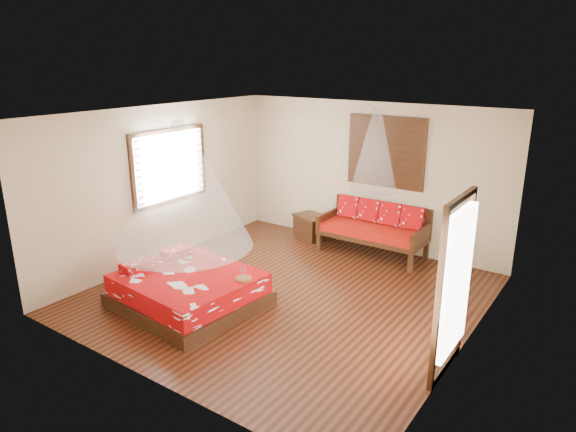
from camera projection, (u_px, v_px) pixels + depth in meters
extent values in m
cube|color=black|center=(287.00, 294.00, 8.11)|extent=(5.50, 5.50, 0.02)
cube|color=white|center=(287.00, 114.00, 7.27)|extent=(5.50, 5.50, 0.02)
cube|color=beige|center=(161.00, 184.00, 9.20)|extent=(0.02, 5.50, 2.80)
cube|color=beige|center=(474.00, 246.00, 6.19)|extent=(0.02, 5.50, 2.80)
cube|color=beige|center=(369.00, 176.00, 9.86)|extent=(5.50, 0.02, 2.80)
cube|color=beige|center=(140.00, 269.00, 5.53)|extent=(5.50, 0.02, 2.80)
cube|color=black|center=(189.00, 299.00, 7.73)|extent=(2.11, 1.94, 0.20)
cube|color=#A10508|center=(188.00, 283.00, 7.65)|extent=(2.00, 1.84, 0.30)
cube|color=#A10508|center=(138.00, 266.00, 7.75)|extent=(0.32, 0.53, 0.13)
cube|color=#A10508|center=(178.00, 252.00, 8.29)|extent=(0.32, 0.53, 0.13)
cube|color=black|center=(319.00, 240.00, 9.87)|extent=(0.08, 0.08, 0.42)
cube|color=black|center=(411.00, 261.00, 8.86)|extent=(0.08, 0.08, 0.42)
cube|color=black|center=(338.00, 230.00, 10.46)|extent=(0.08, 0.08, 0.42)
cube|color=black|center=(426.00, 248.00, 9.45)|extent=(0.08, 0.08, 0.42)
cube|color=black|center=(372.00, 235.00, 9.61)|extent=(1.97, 0.88, 0.08)
cube|color=#950F05|center=(372.00, 230.00, 9.58)|extent=(1.91, 0.82, 0.14)
cube|color=black|center=(382.00, 216.00, 9.84)|extent=(1.97, 0.06, 0.55)
cube|color=black|center=(329.00, 219.00, 10.08)|extent=(0.06, 0.88, 0.30)
cube|color=black|center=(421.00, 237.00, 9.05)|extent=(0.06, 0.88, 0.30)
cube|color=#A10508|center=(349.00, 207.00, 10.07)|extent=(0.42, 0.20, 0.43)
cube|color=#A10508|center=(369.00, 210.00, 9.83)|extent=(0.42, 0.20, 0.43)
cube|color=#A10508|center=(390.00, 214.00, 9.60)|extent=(0.42, 0.20, 0.43)
cube|color=#A10508|center=(413.00, 218.00, 9.36)|extent=(0.42, 0.20, 0.43)
cube|color=black|center=(311.00, 228.00, 10.56)|extent=(0.78, 0.67, 0.43)
cube|color=black|center=(312.00, 217.00, 10.49)|extent=(0.83, 0.72, 0.05)
cube|color=black|center=(386.00, 152.00, 9.49)|extent=(1.52, 0.06, 1.32)
cube|color=black|center=(386.00, 152.00, 9.48)|extent=(1.35, 0.04, 1.10)
cube|color=black|center=(170.00, 166.00, 9.24)|extent=(0.08, 1.74, 1.34)
cube|color=white|center=(171.00, 166.00, 9.22)|extent=(0.04, 1.54, 1.10)
cube|color=black|center=(452.00, 289.00, 5.84)|extent=(0.08, 1.02, 2.16)
cube|color=white|center=(451.00, 281.00, 5.82)|extent=(0.03, 0.82, 1.70)
cylinder|color=brown|center=(243.00, 279.00, 7.42)|extent=(0.24, 0.24, 0.03)
cone|color=white|center=(182.00, 186.00, 7.21)|extent=(1.96, 1.96, 1.80)
cone|color=white|center=(375.00, 150.00, 9.09)|extent=(0.84, 0.84, 1.50)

